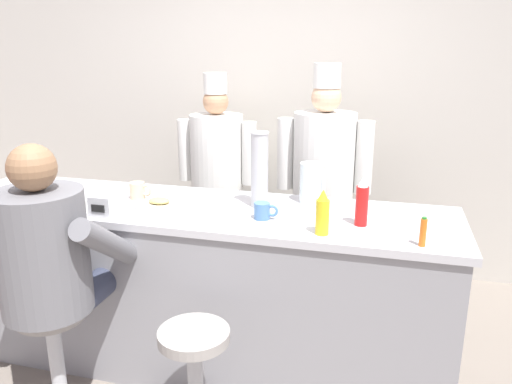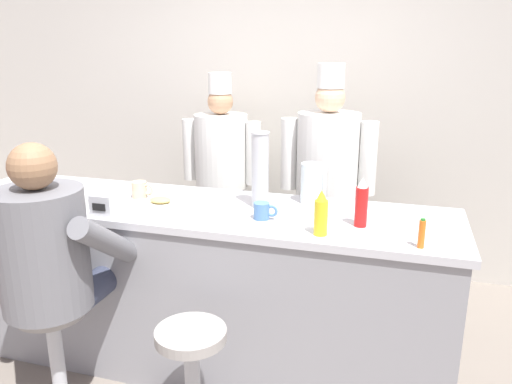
% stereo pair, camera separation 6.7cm
% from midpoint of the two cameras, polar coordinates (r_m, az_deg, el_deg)
% --- Properties ---
extents(wall_back, '(10.00, 0.06, 2.70)m').
position_cam_midpoint_polar(wall_back, '(4.27, 1.85, 9.61)').
color(wall_back, beige).
rests_on(wall_back, ground_plane).
extents(diner_counter, '(2.93, 0.74, 0.98)m').
position_cam_midpoint_polar(diner_counter, '(3.01, -6.36, -10.42)').
color(diner_counter, gray).
rests_on(diner_counter, ground_plane).
extents(ketchup_bottle_red, '(0.06, 0.06, 0.25)m').
position_cam_midpoint_polar(ketchup_bottle_red, '(2.51, 12.71, -1.30)').
color(ketchup_bottle_red, red).
rests_on(ketchup_bottle_red, diner_counter).
extents(mustard_bottle_yellow, '(0.06, 0.06, 0.22)m').
position_cam_midpoint_polar(mustard_bottle_yellow, '(2.37, 8.24, -2.52)').
color(mustard_bottle_yellow, yellow).
rests_on(mustard_bottle_yellow, diner_counter).
extents(hot_sauce_bottle_orange, '(0.03, 0.03, 0.14)m').
position_cam_midpoint_polar(hot_sauce_bottle_orange, '(2.33, 19.19, -4.53)').
color(hot_sauce_bottle_orange, orange).
rests_on(hot_sauce_bottle_orange, diner_counter).
extents(water_pitcher_clear, '(0.14, 0.12, 0.23)m').
position_cam_midpoint_polar(water_pitcher_clear, '(2.84, 7.07, 0.99)').
color(water_pitcher_clear, silver).
rests_on(water_pitcher_clear, diner_counter).
extents(breakfast_plate, '(0.27, 0.27, 0.05)m').
position_cam_midpoint_polar(breakfast_plate, '(2.84, -10.19, -1.28)').
color(breakfast_plate, white).
rests_on(breakfast_plate, diner_counter).
extents(cereal_bowl, '(0.13, 0.13, 0.06)m').
position_cam_midpoint_polar(cereal_bowl, '(2.92, -17.97, -1.04)').
color(cereal_bowl, white).
rests_on(cereal_bowl, diner_counter).
extents(coffee_mug_blue, '(0.13, 0.08, 0.09)m').
position_cam_midpoint_polar(coffee_mug_blue, '(2.58, 1.49, -2.17)').
color(coffee_mug_blue, '#4C7AB2').
rests_on(coffee_mug_blue, diner_counter).
extents(coffee_mug_tan, '(0.14, 0.09, 0.10)m').
position_cam_midpoint_polar(coffee_mug_tan, '(3.01, -12.49, 0.26)').
color(coffee_mug_tan, beige).
rests_on(coffee_mug_tan, diner_counter).
extents(cup_stack_steel, '(0.10, 0.10, 0.42)m').
position_cam_midpoint_polar(cup_stack_steel, '(2.73, 1.17, 2.55)').
color(cup_stack_steel, '#B7BABF').
rests_on(cup_stack_steel, diner_counter).
extents(napkin_dispenser_chrome, '(0.12, 0.07, 0.11)m').
position_cam_midpoint_polar(napkin_dispenser_chrome, '(2.74, -16.45, -1.45)').
color(napkin_dispenser_chrome, silver).
rests_on(napkin_dispenser_chrome, diner_counter).
extents(diner_seated_grey, '(0.64, 0.63, 1.43)m').
position_cam_midpoint_polar(diner_seated_grey, '(2.60, -21.89, -6.69)').
color(diner_seated_grey, '#B2B5BA').
rests_on(diner_seated_grey, ground_plane).
extents(empty_stool_round, '(0.33, 0.33, 0.62)m').
position_cam_midpoint_polar(empty_stool_round, '(2.44, -6.49, -19.47)').
color(empty_stool_round, '#B2B5BA').
rests_on(empty_stool_round, ground_plane).
extents(cook_in_whites_near, '(0.65, 0.41, 1.66)m').
position_cam_midpoint_polar(cook_in_whites_near, '(3.98, -3.47, 2.68)').
color(cook_in_whites_near, '#232328').
rests_on(cook_in_whites_near, ground_plane).
extents(cook_in_whites_far, '(0.68, 0.44, 1.74)m').
position_cam_midpoint_polar(cook_in_whites_far, '(3.59, 8.64, 1.79)').
color(cook_in_whites_far, '#232328').
rests_on(cook_in_whites_far, ground_plane).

